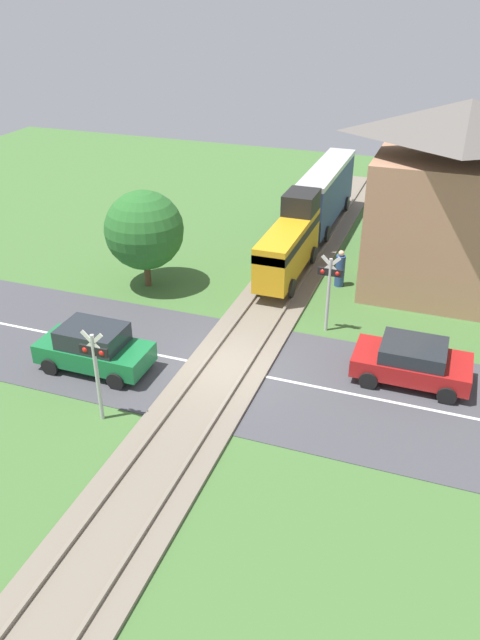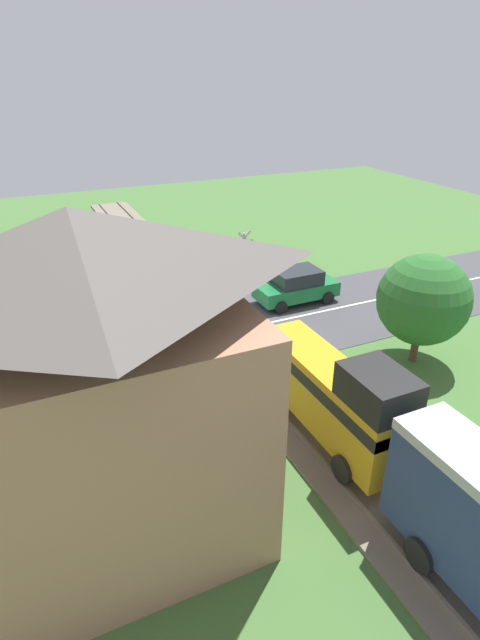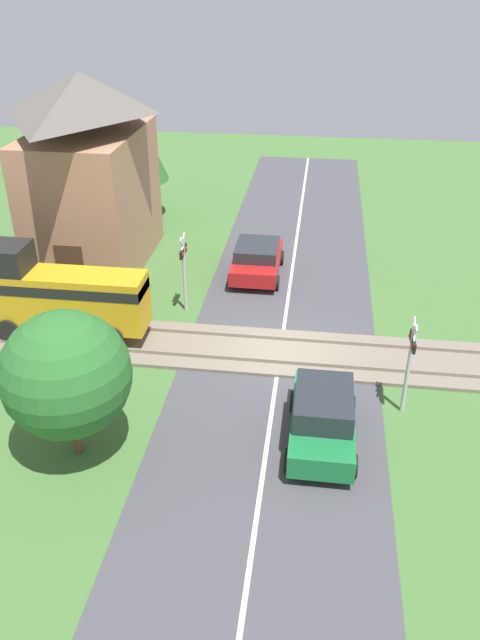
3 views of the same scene
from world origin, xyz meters
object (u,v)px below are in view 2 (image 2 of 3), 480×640
crossing_signal_east_approach (198,345)px  train (440,488)px  car_near_crossing (296,286)px  station_building (98,407)px  crossing_signal_west_approach (244,253)px  car_far_side (85,366)px  pedestrian_by_station (264,448)px

crossing_signal_east_approach → train: bearing=108.3°
train → car_near_crossing: size_ratio=3.58×
car_near_crossing → crossing_signal_east_approach: 8.57m
station_building → train: bearing=153.5°
crossing_signal_west_approach → station_building: (8.90, 12.10, 1.86)m
train → crossing_signal_east_approach: size_ratio=4.52×
car_far_side → crossing_signal_west_approach: size_ratio=1.23×
crossing_signal_east_approach → pedestrian_by_station: bearing=94.9°
car_far_side → crossing_signal_east_approach: bearing=145.3°
train → station_building: (6.34, -3.16, 1.93)m
train → car_near_crossing: 13.65m
pedestrian_by_station → train: bearing=120.2°
car_far_side → station_building: bearing=86.3°
car_near_crossing → pedestrian_by_station: pedestrian_by_station is taller
car_far_side → crossing_signal_west_approach: (-8.46, -5.19, 1.20)m
crossing_signal_east_approach → car_far_side: bearing=-34.7°
car_near_crossing → station_building: station_building is taller
crossing_signal_west_approach → crossing_signal_east_approach: size_ratio=1.00×
crossing_signal_east_approach → station_building: bearing=50.6°
train → station_building: bearing=-26.5°
station_building → pedestrian_by_station: 5.17m
crossing_signal_west_approach → pedestrian_by_station: bearing=67.3°
crossing_signal_west_approach → car_far_side: bearing=31.5°
pedestrian_by_station → crossing_signal_east_approach: bearing=-85.1°
station_building → pedestrian_by_station: size_ratio=4.82×
car_far_side → crossing_signal_west_approach: 9.99m
crossing_signal_west_approach → station_building: 15.13m
crossing_signal_west_approach → pedestrian_by_station: 12.47m
car_near_crossing → pedestrian_by_station: size_ratio=2.35×
car_far_side → crossing_signal_east_approach: 4.23m
car_near_crossing → train: bearing=72.2°
car_far_side → crossing_signal_east_approach: crossing_signal_east_approach is taller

